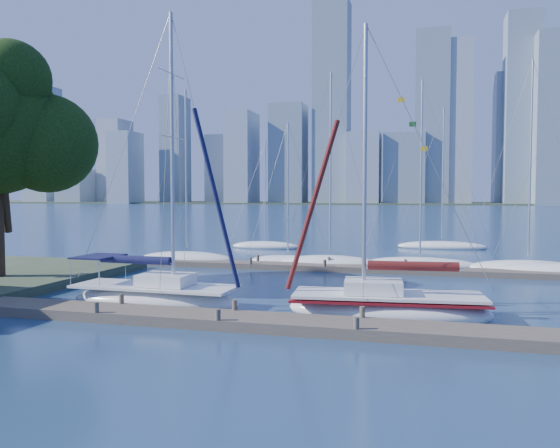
# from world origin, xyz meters

# --- Properties ---
(ground) EXTENTS (700.00, 700.00, 0.00)m
(ground) POSITION_xyz_m (0.00, 0.00, 0.00)
(ground) COLOR navy
(ground) RESTS_ON ground
(near_dock) EXTENTS (26.00, 2.00, 0.40)m
(near_dock) POSITION_xyz_m (0.00, 0.00, 0.20)
(near_dock) COLOR #4A4136
(near_dock) RESTS_ON ground
(far_dock) EXTENTS (30.00, 1.80, 0.36)m
(far_dock) POSITION_xyz_m (2.00, 16.00, 0.18)
(far_dock) COLOR #4A4136
(far_dock) RESTS_ON ground
(far_shore) EXTENTS (800.00, 100.00, 1.50)m
(far_shore) POSITION_xyz_m (0.00, 320.00, 0.00)
(far_shore) COLOR #38472D
(far_shore) RESTS_ON ground
(sailboat_navy) EXTENTS (7.96, 2.76, 13.29)m
(sailboat_navy) POSITION_xyz_m (-4.35, 2.57, 1.09)
(sailboat_navy) COLOR white
(sailboat_navy) RESTS_ON ground
(sailboat_maroon) EXTENTS (8.36, 3.46, 12.27)m
(sailboat_maroon) POSITION_xyz_m (5.76, 2.99, 0.96)
(sailboat_maroon) COLOR white
(sailboat_maroon) RESTS_ON ground
(bg_boat_0) EXTENTS (7.71, 3.59, 12.95)m
(bg_boat_0) POSITION_xyz_m (-9.56, 17.28, 0.28)
(bg_boat_0) COLOR white
(bg_boat_0) RESTS_ON ground
(bg_boat_1) EXTENTS (5.94, 3.53, 10.33)m
(bg_boat_1) POSITION_xyz_m (-2.23, 18.33, 0.23)
(bg_boat_1) COLOR white
(bg_boat_1) RESTS_ON ground
(bg_boat_2) EXTENTS (7.43, 4.19, 13.62)m
(bg_boat_2) POSITION_xyz_m (0.92, 17.69, 0.29)
(bg_boat_2) COLOR white
(bg_boat_2) RESTS_ON ground
(bg_boat_3) EXTENTS (8.18, 3.91, 12.95)m
(bg_boat_3) POSITION_xyz_m (6.89, 18.71, 0.26)
(bg_boat_3) COLOR white
(bg_boat_3) RESTS_ON ground
(bg_boat_4) EXTENTS (7.55, 2.62, 13.79)m
(bg_boat_4) POSITION_xyz_m (13.59, 18.40, 0.28)
(bg_boat_4) COLOR white
(bg_boat_4) RESTS_ON ground
(bg_boat_6) EXTENTS (6.67, 4.47, 10.23)m
(bg_boat_6) POSITION_xyz_m (-7.13, 29.30, 0.22)
(bg_boat_6) COLOR white
(bg_boat_6) RESTS_ON ground
(bg_boat_7) EXTENTS (8.05, 2.15, 13.29)m
(bg_boat_7) POSITION_xyz_m (8.71, 33.14, 0.25)
(bg_boat_7) COLOR white
(bg_boat_7) RESTS_ON ground
(skyline) EXTENTS (502.92, 51.31, 113.95)m
(skyline) POSITION_xyz_m (22.00, 290.20, 35.05)
(skyline) COLOR #8291A8
(skyline) RESTS_ON ground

